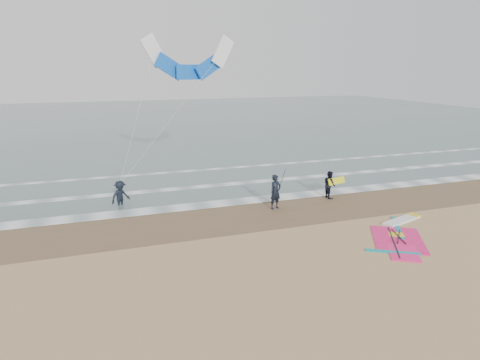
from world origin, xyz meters
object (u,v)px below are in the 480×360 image
object	(u,v)px
windsurf_rig	(400,234)
person_standing	(275,192)
surf_kite	(189,62)
person_walking	(330,185)
person_wading	(120,190)

from	to	relation	value
windsurf_rig	person_standing	world-z (taller)	person_standing
surf_kite	person_walking	bearing A→B (deg)	-42.10
surf_kite	windsurf_rig	bearing A→B (deg)	-60.42
person_wading	surf_kite	xyz separation A→B (m)	(4.95, 3.70, 6.96)
windsurf_rig	person_wading	distance (m)	14.81
person_standing	person_wading	bearing A→B (deg)	139.96
windsurf_rig	person_walking	distance (m)	6.22
person_standing	person_wading	xyz separation A→B (m)	(-7.98, 3.31, -0.07)
person_standing	surf_kite	distance (m)	10.29
person_standing	person_wading	size ratio (longest dim) A/B	1.08
windsurf_rig	person_wading	size ratio (longest dim) A/B	2.93
person_walking	person_wading	size ratio (longest dim) A/B	0.92
person_standing	person_wading	world-z (taller)	person_standing
person_standing	surf_kite	bearing A→B (deg)	95.86
person_standing	person_walking	bearing A→B (deg)	-5.41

